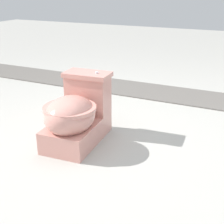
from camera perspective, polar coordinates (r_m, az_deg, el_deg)
ground_plane at (r=2.53m, az=-1.54°, el=-4.70°), size 14.00×14.00×0.00m
gravel_strip at (r=3.52m, az=15.30°, el=2.53°), size 0.56×8.00×0.01m
toilet at (r=2.40m, az=-6.54°, el=-0.64°), size 0.65×0.42×0.52m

